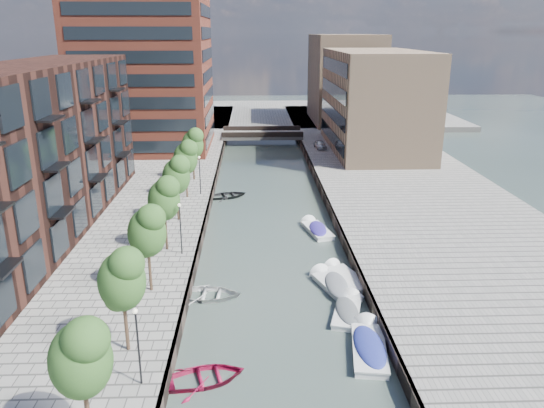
{
  "coord_description": "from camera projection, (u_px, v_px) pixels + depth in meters",
  "views": [
    {
      "loc": [
        -1.59,
        -14.3,
        17.49
      ],
      "look_at": [
        0.0,
        28.59,
        3.5
      ],
      "focal_mm": 35.0,
      "sensor_mm": 36.0,
      "label": 1
    }
  ],
  "objects": [
    {
      "name": "sloop_3",
      "position": [
        208.0,
        298.0,
        36.58
      ],
      "size": [
        4.79,
        3.54,
        0.95
      ],
      "primitive_type": "imported",
      "rotation": [
        0.0,
        0.0,
        1.51
      ],
      "color": "silver",
      "rests_on": "ground"
    },
    {
      "name": "motorboat_2",
      "position": [
        344.0,
        277.0,
        39.48
      ],
      "size": [
        3.22,
        4.88,
        1.54
      ],
      "color": "white",
      "rests_on": "ground"
    },
    {
      "name": "apartment_block",
      "position": [
        33.0,
        151.0,
        44.38
      ],
      "size": [
        8.0,
        38.0,
        14.0
      ],
      "primitive_type": "cube",
      "color": "black",
      "rests_on": "quay_left"
    },
    {
      "name": "bridge",
      "position": [
        262.0,
        134.0,
        87.04
      ],
      "size": [
        13.0,
        6.0,
        1.3
      ],
      "color": "gray",
      "rests_on": "ground"
    },
    {
      "name": "lamp_0",
      "position": [
        138.0,
        339.0,
        25.32
      ],
      "size": [
        0.24,
        0.24,
        4.12
      ],
      "color": "black",
      "rests_on": "quay_left"
    },
    {
      "name": "far_closure",
      "position": [
        260.0,
        115.0,
        113.92
      ],
      "size": [
        80.0,
        40.0,
        1.0
      ],
      "primitive_type": "cube",
      "color": "gray",
      "rests_on": "ground"
    },
    {
      "name": "sloop_4",
      "position": [
        228.0,
        197.0,
        58.73
      ],
      "size": [
        5.1,
        4.36,
        0.89
      ],
      "primitive_type": "imported",
      "rotation": [
        0.0,
        0.0,
        1.92
      ],
      "color": "#232426",
      "rests_on": "ground"
    },
    {
      "name": "water",
      "position": [
        268.0,
        202.0,
        57.06
      ],
      "size": [
        300.0,
        300.0,
        0.0
      ],
      "primitive_type": "plane",
      "color": "#38473F",
      "rests_on": "ground"
    },
    {
      "name": "car",
      "position": [
        320.0,
        144.0,
        78.34
      ],
      "size": [
        1.8,
        3.66,
        1.2
      ],
      "primitive_type": "imported",
      "rotation": [
        0.0,
        0.0,
        0.11
      ],
      "color": "silver",
      "rests_on": "quay_right"
    },
    {
      "name": "lamp_1",
      "position": [
        180.0,
        223.0,
        40.52
      ],
      "size": [
        0.24,
        0.24,
        4.12
      ],
      "color": "black",
      "rests_on": "quay_left"
    },
    {
      "name": "tree_6",
      "position": [
        193.0,
        143.0,
        60.82
      ],
      "size": [
        2.5,
        2.5,
        5.95
      ],
      "color": "#382619",
      "rests_on": "quay_left"
    },
    {
      "name": "tree_1",
      "position": [
        122.0,
        277.0,
        27.57
      ],
      "size": [
        2.5,
        2.5,
        5.95
      ],
      "color": "#382619",
      "rests_on": "quay_left"
    },
    {
      "name": "tree_5",
      "position": [
        185.0,
        157.0,
        54.17
      ],
      "size": [
        2.5,
        2.5,
        5.95
      ],
      "color": "#382619",
      "rests_on": "quay_left"
    },
    {
      "name": "tree_0",
      "position": [
        80.0,
        356.0,
        20.92
      ],
      "size": [
        2.5,
        2.5,
        5.95
      ],
      "color": "#382619",
      "rests_on": "quay_left"
    },
    {
      "name": "tree_3",
      "position": [
        164.0,
        197.0,
        40.87
      ],
      "size": [
        2.5,
        2.5,
        5.95
      ],
      "color": "#382619",
      "rests_on": "quay_left"
    },
    {
      "name": "quay_wall_right",
      "position": [
        325.0,
        197.0,
        57.13
      ],
      "size": [
        0.25,
        140.0,
        1.0
      ],
      "primitive_type": "cube",
      "color": "#332823",
      "rests_on": "ground"
    },
    {
      "name": "motorboat_4",
      "position": [
        333.0,
        285.0,
        38.01
      ],
      "size": [
        3.29,
        5.26,
        1.66
      ],
      "color": "white",
      "rests_on": "ground"
    },
    {
      "name": "tree_4",
      "position": [
        176.0,
        174.0,
        47.52
      ],
      "size": [
        2.5,
        2.5,
        5.95
      ],
      "color": "#382619",
      "rests_on": "quay_left"
    },
    {
      "name": "motorboat_3",
      "position": [
        316.0,
        229.0,
        48.69
      ],
      "size": [
        2.73,
        5.03,
        1.59
      ],
      "color": "white",
      "rests_on": "ground"
    },
    {
      "name": "tower",
      "position": [
        143.0,
        43.0,
        75.26
      ],
      "size": [
        18.0,
        18.0,
        30.0
      ],
      "primitive_type": "cube",
      "color": "brown",
      "rests_on": "quay_left"
    },
    {
      "name": "tan_block_far",
      "position": [
        345.0,
        79.0,
        100.44
      ],
      "size": [
        12.0,
        20.0,
        16.0
      ],
      "primitive_type": "cube",
      "color": "tan",
      "rests_on": "quay_right"
    },
    {
      "name": "lamp_2",
      "position": [
        200.0,
        171.0,
        55.72
      ],
      "size": [
        0.24,
        0.24,
        4.12
      ],
      "color": "black",
      "rests_on": "quay_left"
    },
    {
      "name": "quay_right",
      "position": [
        415.0,
        196.0,
        57.47
      ],
      "size": [
        20.0,
        140.0,
        1.0
      ],
      "primitive_type": "cube",
      "color": "gray",
      "rests_on": "ground"
    },
    {
      "name": "tan_block_near",
      "position": [
        375.0,
        101.0,
        76.05
      ],
      "size": [
        12.0,
        25.0,
        14.0
      ],
      "primitive_type": "cube",
      "color": "tan",
      "rests_on": "quay_right"
    },
    {
      "name": "tree_2",
      "position": [
        147.0,
        230.0,
        34.22
      ],
      "size": [
        2.5,
        2.5,
        5.95
      ],
      "color": "#382619",
      "rests_on": "quay_left"
    },
    {
      "name": "motorboat_0",
      "position": [
        369.0,
        345.0,
        30.65
      ],
      "size": [
        2.6,
        5.58,
        1.79
      ],
      "color": "white",
      "rests_on": "ground"
    },
    {
      "name": "motorboat_1",
      "position": [
        348.0,
        310.0,
        34.58
      ],
      "size": [
        2.7,
        4.73,
        1.49
      ],
      "color": "white",
      "rests_on": "ground"
    },
    {
      "name": "sloop_2",
      "position": [
        206.0,
        381.0,
        27.86
      ],
      "size": [
        4.96,
        4.11,
        0.89
      ],
      "primitive_type": "imported",
      "rotation": [
        0.0,
        0.0,
        1.84
      ],
      "color": "#9F113A",
      "rests_on": "ground"
    },
    {
      "name": "quay_wall_left",
      "position": [
        211.0,
        198.0,
        56.69
      ],
      "size": [
        0.25,
        140.0,
        1.0
      ],
      "primitive_type": "cube",
      "color": "#332823",
      "rests_on": "ground"
    }
  ]
}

